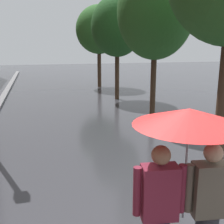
{
  "coord_description": "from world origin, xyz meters",
  "views": [
    {
      "loc": [
        -1.51,
        -2.62,
        2.71
      ],
      "look_at": [
        0.0,
        2.84,
        1.35
      ],
      "focal_mm": 44.5,
      "sensor_mm": 36.0,
      "label": 1
    }
  ],
  "objects_px": {
    "street_tree_1": "(156,12)",
    "street_tree_3": "(99,30)",
    "couple_under_umbrella": "(186,167)",
    "street_tree_2": "(117,27)"
  },
  "relations": [
    {
      "from": "street_tree_2",
      "to": "couple_under_umbrella",
      "type": "relative_size",
      "value": 2.47
    },
    {
      "from": "street_tree_2",
      "to": "street_tree_3",
      "type": "relative_size",
      "value": 0.97
    },
    {
      "from": "street_tree_1",
      "to": "street_tree_3",
      "type": "xyz_separation_m",
      "value": [
        0.0,
        8.84,
        -0.14
      ]
    },
    {
      "from": "street_tree_1",
      "to": "street_tree_2",
      "type": "xyz_separation_m",
      "value": [
        -0.13,
        4.24,
        -0.23
      ]
    },
    {
      "from": "street_tree_3",
      "to": "couple_under_umbrella",
      "type": "distance_m",
      "value": 16.15
    },
    {
      "from": "street_tree_1",
      "to": "street_tree_2",
      "type": "bearing_deg",
      "value": 91.71
    },
    {
      "from": "street_tree_1",
      "to": "street_tree_3",
      "type": "distance_m",
      "value": 8.84
    },
    {
      "from": "couple_under_umbrella",
      "to": "street_tree_2",
      "type": "bearing_deg",
      "value": 77.21
    },
    {
      "from": "street_tree_2",
      "to": "couple_under_umbrella",
      "type": "height_order",
      "value": "street_tree_2"
    },
    {
      "from": "street_tree_2",
      "to": "street_tree_3",
      "type": "distance_m",
      "value": 4.6
    }
  ]
}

